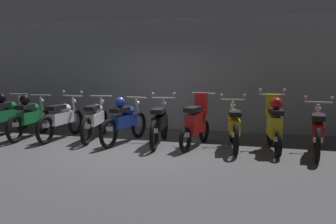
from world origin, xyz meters
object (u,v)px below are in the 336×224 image
(motorbike_slot_8, at_px, (274,124))
(motorbike_slot_5, at_px, (160,123))
(motorbike_slot_0, at_px, (7,114))
(motorbike_slot_4, at_px, (125,120))
(motorbike_slot_6, at_px, (196,123))
(motorbike_slot_2, at_px, (62,119))
(motorbike_slot_3, at_px, (95,119))
(motorbike_slot_1, at_px, (30,117))
(motorbike_slot_7, at_px, (234,126))
(motorbike_slot_9, at_px, (318,130))

(motorbike_slot_8, bearing_deg, motorbike_slot_5, 180.00)
(motorbike_slot_0, bearing_deg, motorbike_slot_4, -2.30)
(motorbike_slot_6, bearing_deg, motorbike_slot_8, 0.57)
(motorbike_slot_4, bearing_deg, motorbike_slot_5, 3.74)
(motorbike_slot_2, relative_size, motorbike_slot_3, 1.01)
(motorbike_slot_2, bearing_deg, motorbike_slot_8, 0.29)
(motorbike_slot_3, distance_m, motorbike_slot_4, 0.86)
(motorbike_slot_2, xyz_separation_m, motorbike_slot_4, (1.67, -0.03, 0.03))
(motorbike_slot_6, bearing_deg, motorbike_slot_0, 178.90)
(motorbike_slot_5, relative_size, motorbike_slot_6, 1.17)
(motorbike_slot_1, relative_size, motorbike_slot_7, 1.00)
(motorbike_slot_2, relative_size, motorbike_slot_8, 1.16)
(motorbike_slot_3, bearing_deg, motorbike_slot_1, -172.01)
(motorbike_slot_7, bearing_deg, motorbike_slot_8, -1.33)
(motorbike_slot_1, height_order, motorbike_slot_2, motorbike_slot_2)
(motorbike_slot_6, bearing_deg, motorbike_slot_4, -178.71)
(motorbike_slot_8, relative_size, motorbike_slot_9, 0.86)
(motorbike_slot_0, bearing_deg, motorbike_slot_3, 0.92)
(motorbike_slot_0, xyz_separation_m, motorbike_slot_2, (1.67, -0.11, -0.03))
(motorbike_slot_7, distance_m, motorbike_slot_9, 1.68)
(motorbike_slot_1, distance_m, motorbike_slot_9, 6.68)
(motorbike_slot_2, distance_m, motorbike_slot_3, 0.84)
(motorbike_slot_0, distance_m, motorbike_slot_6, 5.02)
(motorbike_slot_5, relative_size, motorbike_slot_9, 1.00)
(motorbike_slot_0, xyz_separation_m, motorbike_slot_3, (2.50, 0.04, -0.04))
(motorbike_slot_2, xyz_separation_m, motorbike_slot_3, (0.83, 0.14, -0.00))
(motorbike_slot_1, xyz_separation_m, motorbike_slot_4, (2.51, 0.06, 0.00))
(motorbike_slot_5, height_order, motorbike_slot_8, motorbike_slot_8)
(motorbike_slot_4, relative_size, motorbike_slot_7, 1.00)
(motorbike_slot_0, relative_size, motorbike_slot_9, 1.00)
(motorbike_slot_1, xyz_separation_m, motorbike_slot_5, (3.34, 0.11, -0.03))
(motorbike_slot_1, distance_m, motorbike_slot_6, 4.18)
(motorbike_slot_0, distance_m, motorbike_slot_8, 6.68)
(motorbike_slot_1, relative_size, motorbike_slot_4, 1.01)
(motorbike_slot_5, height_order, motorbike_slot_6, motorbike_slot_6)
(motorbike_slot_5, bearing_deg, motorbike_slot_1, -178.04)
(motorbike_slot_3, xyz_separation_m, motorbike_slot_4, (0.84, -0.17, 0.04))
(motorbike_slot_3, bearing_deg, motorbike_slot_7, -1.72)
(motorbike_slot_5, relative_size, motorbike_slot_7, 1.00)
(motorbike_slot_1, height_order, motorbike_slot_5, motorbike_slot_5)
(motorbike_slot_9, bearing_deg, motorbike_slot_2, 179.34)
(motorbike_slot_7, bearing_deg, motorbike_slot_5, -179.34)
(motorbike_slot_6, relative_size, motorbike_slot_7, 0.86)
(motorbike_slot_3, bearing_deg, motorbike_slot_0, -179.08)
(motorbike_slot_6, height_order, motorbike_slot_7, motorbike_slot_6)
(motorbike_slot_4, height_order, motorbike_slot_8, motorbike_slot_8)
(motorbike_slot_1, distance_m, motorbike_slot_3, 1.68)
(motorbike_slot_2, xyz_separation_m, motorbike_slot_5, (2.50, 0.03, 0.00))
(motorbike_slot_4, bearing_deg, motorbike_slot_1, -178.63)
(motorbike_slot_7, height_order, motorbike_slot_8, motorbike_slot_8)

